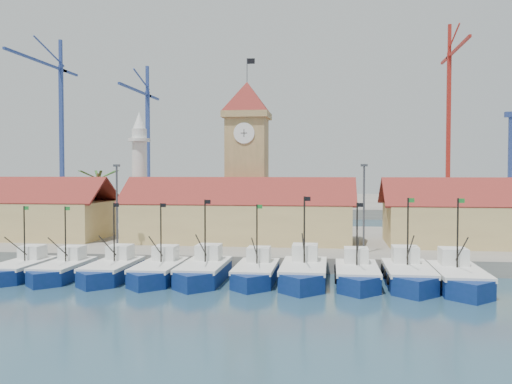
# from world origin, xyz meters

# --- Properties ---
(ground) EXTENTS (400.00, 400.00, 0.00)m
(ground) POSITION_xyz_m (0.00, 0.00, 0.00)
(ground) COLOR #1B3548
(ground) RESTS_ON ground
(quay) EXTENTS (140.00, 32.00, 1.50)m
(quay) POSITION_xyz_m (0.00, 24.00, 0.75)
(quay) COLOR gray
(quay) RESTS_ON ground
(terminal) EXTENTS (240.00, 80.00, 2.00)m
(terminal) POSITION_xyz_m (0.00, 110.00, 1.00)
(terminal) COLOR gray
(terminal) RESTS_ON ground
(boat_0) EXTENTS (3.35, 9.19, 6.95)m
(boat_0) POSITION_xyz_m (-17.51, 2.22, 0.72)
(boat_0) COLOR navy
(boat_0) RESTS_ON ground
(boat_1) EXTENTS (3.35, 9.17, 6.94)m
(boat_1) POSITION_xyz_m (-13.53, 2.32, 0.72)
(boat_1) COLOR navy
(boat_1) RESTS_ON ground
(boat_2) EXTENTS (3.53, 9.66, 7.31)m
(boat_2) POSITION_xyz_m (-8.95, 2.52, 0.76)
(boat_2) COLOR navy
(boat_2) RESTS_ON ground
(boat_3) EXTENTS (3.53, 9.67, 7.31)m
(boat_3) POSITION_xyz_m (-4.56, 2.62, 0.76)
(boat_3) COLOR navy
(boat_3) RESTS_ON ground
(boat_4) EXTENTS (3.70, 10.14, 7.67)m
(boat_4) POSITION_xyz_m (-0.53, 2.82, 0.79)
(boat_4) COLOR navy
(boat_4) RESTS_ON ground
(boat_5) EXTENTS (3.49, 9.56, 7.23)m
(boat_5) POSITION_xyz_m (4.16, 3.06, 0.75)
(boat_5) COLOR navy
(boat_5) RESTS_ON ground
(boat_6) EXTENTS (3.87, 10.60, 8.02)m
(boat_6) POSITION_xyz_m (8.39, 2.94, 0.83)
(boat_6) COLOR navy
(boat_6) RESTS_ON ground
(boat_7) EXTENTS (3.61, 9.88, 7.47)m
(boat_7) POSITION_xyz_m (12.97, 2.95, 0.77)
(boat_7) COLOR navy
(boat_7) RESTS_ON ground
(boat_8) EXTENTS (3.83, 10.49, 7.94)m
(boat_8) POSITION_xyz_m (17.30, 3.04, 0.82)
(boat_8) COLOR navy
(boat_8) RESTS_ON ground
(boat_9) EXTENTS (3.85, 10.54, 7.98)m
(boat_9) POSITION_xyz_m (21.28, 2.22, 0.82)
(boat_9) COLOR navy
(boat_9) RESTS_ON ground
(hall_center) EXTENTS (27.04, 10.13, 7.61)m
(hall_center) POSITION_xyz_m (0.00, 20.00, 3.99)
(hall_center) COLOR #D5BA75
(hall_center) RESTS_ON quay
(clock_tower) EXTENTS (5.80, 5.80, 22.70)m
(clock_tower) POSITION_xyz_m (0.00, 26.00, 11.96)
(clock_tower) COLOR tan
(clock_tower) RESTS_ON quay
(minaret) EXTENTS (3.00, 3.00, 16.30)m
(minaret) POSITION_xyz_m (-15.00, 28.00, 9.73)
(minaret) COLOR silver
(minaret) RESTS_ON quay
(palm_tree) EXTENTS (5.60, 5.03, 8.39)m
(palm_tree) POSITION_xyz_m (-20.00, 26.00, 6.25)
(palm_tree) COLOR brown
(palm_tree) RESTS_ON quay
(lamp_posts) EXTENTS (80.70, 0.25, 9.03)m
(lamp_posts) POSITION_xyz_m (0.50, 12.00, 6.48)
(lamp_posts) COLOR #3F3F44
(lamp_posts) RESTS_ON quay
(crane_blue_far) EXTENTS (1.00, 37.40, 43.56)m
(crane_blue_far) POSITION_xyz_m (-62.77, 99.92, 26.56)
(crane_blue_far) COLOR navy
(crane_blue_far) RESTS_ON terminal
(crane_blue_near) EXTENTS (1.00, 31.62, 37.00)m
(crane_blue_near) POSITION_xyz_m (-40.27, 106.61, 22.44)
(crane_blue_near) COLOR navy
(crane_blue_near) RESTS_ON terminal
(crane_red_right) EXTENTS (1.00, 32.09, 45.05)m
(crane_red_right) POSITION_xyz_m (40.36, 103.75, 26.94)
(crane_red_right) COLOR #A22118
(crane_red_right) RESTS_ON terminal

